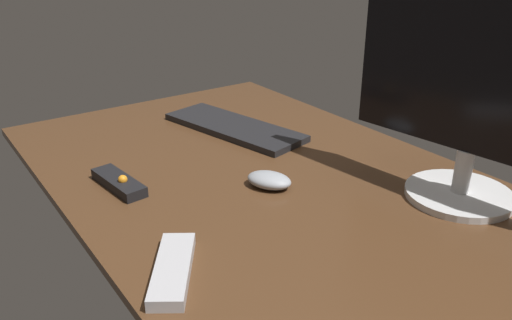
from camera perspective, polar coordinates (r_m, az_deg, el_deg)
desk at (r=116.21cm, az=1.86°, el=-2.79°), size 140.00×84.00×2.00cm
monitor at (r=109.06cm, az=22.78°, el=6.35°), size 51.52×21.81×42.52cm
keyboard at (r=144.94cm, az=-2.41°, el=3.58°), size 43.92×23.20×1.70cm
computer_mouse at (r=112.72cm, az=1.44°, el=-2.19°), size 11.83×10.44×3.25cm
media_remote at (r=116.39cm, az=-14.65°, el=-2.37°), size 16.58×6.62×3.61cm
tv_remote at (r=87.07cm, az=-9.02°, el=-11.64°), size 18.45×15.02×2.11cm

